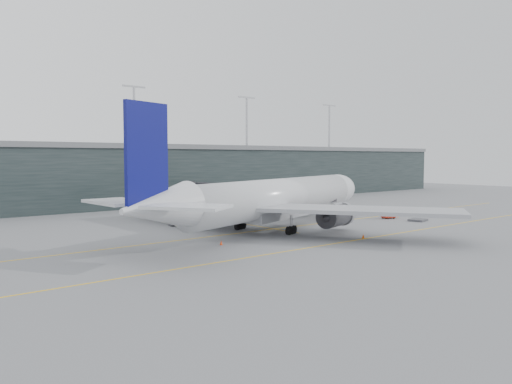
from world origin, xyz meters
TOP-DOWN VIEW (x-y plane):
  - ground at (0.00, 0.00)m, footprint 320.00×320.00m
  - taxiline_a at (0.00, -4.00)m, footprint 160.00×0.25m
  - taxiline_b at (0.00, -20.00)m, footprint 160.00×0.25m
  - taxiline_lead_main at (5.00, 20.00)m, footprint 0.25×60.00m
  - terminal at (-0.00, 58.00)m, footprint 240.00×36.00m
  - main_aircraft at (5.11, -4.40)m, footprint 63.71×58.68m
  - jet_bridge at (19.32, 21.96)m, footprint 9.72×44.04m
  - gse_cart at (31.67, -7.53)m, footprint 2.83×2.24m
  - baggage_dolly at (32.93, -13.25)m, footprint 3.95×3.43m
  - uld_a at (-6.10, 9.57)m, footprint 2.22×1.90m
  - uld_b at (-3.18, 11.13)m, footprint 2.60×2.34m
  - uld_c at (1.26, 11.12)m, footprint 2.15×1.84m
  - cone_nose at (34.95, -7.40)m, footprint 0.39×0.39m
  - cone_wing_stbd at (8.72, -19.75)m, footprint 0.43×0.43m
  - cone_wing_port at (6.97, 10.37)m, footprint 0.46×0.46m
  - cone_tail at (-10.69, -10.96)m, footprint 0.40×0.40m

SIDE VIEW (x-z plane):
  - ground at x=0.00m, z-range 0.00..0.00m
  - taxiline_a at x=0.00m, z-range 0.00..0.02m
  - taxiline_b at x=0.00m, z-range 0.00..0.02m
  - taxiline_lead_main at x=5.00m, z-range 0.00..0.02m
  - baggage_dolly at x=32.93m, z-range 0.03..0.38m
  - cone_nose at x=34.95m, z-range 0.00..0.62m
  - cone_tail at x=-10.69m, z-range 0.00..0.64m
  - cone_wing_stbd at x=8.72m, z-range 0.00..0.68m
  - cone_wing_port at x=6.97m, z-range 0.00..0.74m
  - uld_c at x=1.26m, z-range 0.04..1.80m
  - gse_cart at x=31.67m, z-range 0.10..1.78m
  - uld_a at x=-6.10m, z-range 0.05..1.84m
  - uld_b at x=-3.18m, z-range 0.05..2.02m
  - jet_bridge at x=19.32m, z-range 1.50..7.52m
  - main_aircraft at x=5.11m, z-range -4.02..14.30m
  - terminal at x=0.00m, z-range -6.88..22.12m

